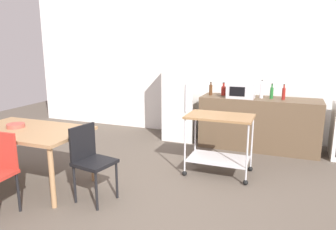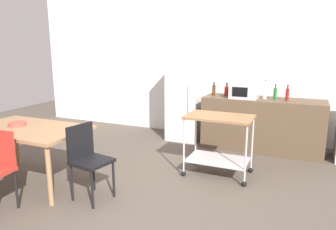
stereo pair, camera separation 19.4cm
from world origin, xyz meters
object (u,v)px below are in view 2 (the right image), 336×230
at_px(fruit_bowl, 17,124).
at_px(chair_black, 88,156).
at_px(bottle_soda, 265,91).
at_px(bottle_wine, 214,90).
at_px(refrigerator, 185,99).
at_px(bottle_sesame_oil, 287,94).
at_px(dining_table, 29,133).
at_px(bottle_hot_sauce, 275,93).
at_px(kitchen_cart, 219,135).
at_px(microwave, 244,91).
at_px(bottle_olive_oil, 227,91).

bearing_deg(fruit_bowl, chair_black, -3.50).
xyz_separation_m(chair_black, bottle_soda, (1.64, 2.66, 0.51)).
height_order(bottle_wine, fruit_bowl, bottle_wine).
height_order(refrigerator, bottle_sesame_oil, refrigerator).
bearing_deg(dining_table, fruit_bowl, 176.80).
height_order(chair_black, bottle_hot_sauce, bottle_hot_sauce).
height_order(kitchen_cart, fruit_bowl, kitchen_cart).
xyz_separation_m(bottle_soda, fruit_bowl, (-2.82, -2.59, -0.26)).
relative_size(refrigerator, bottle_soda, 4.99).
relative_size(bottle_wine, bottle_hot_sauce, 0.95).
bearing_deg(dining_table, refrigerator, 66.84).
bearing_deg(dining_table, microwave, 47.67).
height_order(dining_table, kitchen_cart, kitchen_cart).
bearing_deg(refrigerator, bottle_soda, -3.92).
relative_size(chair_black, refrigerator, 0.57).
relative_size(dining_table, bottle_hot_sauce, 5.87).
distance_m(microwave, bottle_hot_sauce, 0.51).
height_order(dining_table, bottle_soda, bottle_soda).
height_order(microwave, bottle_sesame_oil, microwave).
distance_m(bottle_wine, bottle_hot_sauce, 1.05).
relative_size(dining_table, refrigerator, 0.97).
bearing_deg(fruit_bowl, bottle_hot_sauce, 41.07).
xyz_separation_m(dining_table, bottle_wine, (1.74, 2.61, 0.33)).
bearing_deg(bottle_sesame_oil, bottle_hot_sauce, 170.34).
height_order(bottle_hot_sauce, fruit_bowl, bottle_hot_sauce).
xyz_separation_m(bottle_olive_oil, bottle_sesame_oil, (1.02, -0.09, 0.01)).
bearing_deg(bottle_hot_sauce, microwave, -168.74).
height_order(kitchen_cart, bottle_olive_oil, bottle_olive_oil).
xyz_separation_m(refrigerator, bottle_sesame_oil, (1.82, -0.12, 0.23)).
height_order(chair_black, microwave, microwave).
bearing_deg(fruit_bowl, kitchen_cart, 26.96).
xyz_separation_m(bottle_soda, bottle_hot_sauce, (0.16, 0.01, -0.03)).
height_order(dining_table, bottle_hot_sauce, bottle_hot_sauce).
xyz_separation_m(kitchen_cart, bottle_wine, (-0.47, 1.37, 0.43)).
distance_m(kitchen_cart, bottle_soda, 1.50).
relative_size(refrigerator, bottle_olive_oil, 6.63).
xyz_separation_m(kitchen_cart, fruit_bowl, (-2.40, -1.22, 0.20)).
bearing_deg(kitchen_cart, bottle_olive_oil, 99.90).
relative_size(bottle_olive_oil, microwave, 0.51).
xyz_separation_m(chair_black, microwave, (1.31, 2.58, 0.51)).
bearing_deg(bottle_sesame_oil, bottle_olive_oil, 175.08).
height_order(dining_table, fruit_bowl, fruit_bowl).
bearing_deg(refrigerator, fruit_bowl, -116.73).
xyz_separation_m(kitchen_cart, bottle_olive_oil, (-0.25, 1.43, 0.42)).
xyz_separation_m(dining_table, bottle_sesame_oil, (2.98, 2.58, 0.33)).
bearing_deg(kitchen_cart, refrigerator, 125.51).
height_order(bottle_olive_oil, fruit_bowl, bottle_olive_oil).
xyz_separation_m(refrigerator, bottle_olive_oil, (0.80, -0.04, 0.22)).
xyz_separation_m(dining_table, bottle_olive_oil, (1.96, 2.67, 0.32)).
height_order(refrigerator, kitchen_cart, refrigerator).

